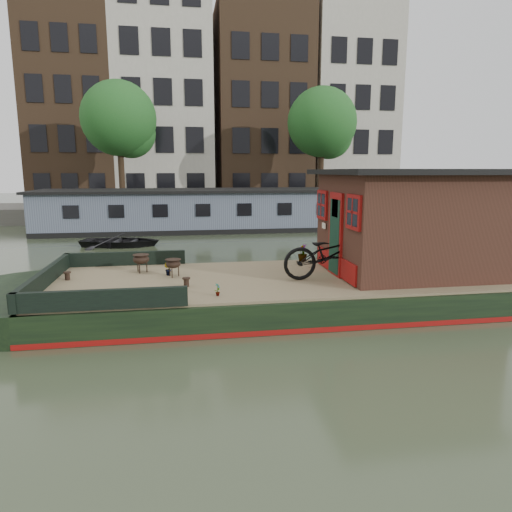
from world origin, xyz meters
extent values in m
plane|color=#313A25|center=(0.00, 0.00, 0.00)|extent=(120.00, 120.00, 0.00)
cube|color=black|center=(0.00, 0.00, 0.30)|extent=(12.00, 4.00, 0.60)
cylinder|color=black|center=(-6.00, 0.00, 0.30)|extent=(4.00, 4.00, 0.60)
cube|color=maroon|center=(0.00, 0.00, 0.06)|extent=(12.02, 4.02, 0.10)
cube|color=#7A654B|center=(0.00, 0.00, 0.62)|extent=(11.80, 3.80, 0.05)
cube|color=black|center=(-5.92, 0.00, 0.82)|extent=(0.12, 4.00, 0.35)
cube|color=black|center=(-4.50, 1.92, 0.82)|extent=(3.00, 0.12, 0.35)
cube|color=black|center=(-4.50, -1.92, 0.82)|extent=(3.00, 0.12, 0.35)
cube|color=black|center=(2.20, 0.00, 1.80)|extent=(3.50, 3.00, 2.30)
cube|color=black|center=(2.20, 0.00, 3.01)|extent=(4.00, 3.50, 0.12)
cube|color=maroon|center=(0.42, 0.00, 1.60)|extent=(0.06, 0.80, 1.90)
cube|color=black|center=(0.40, 0.00, 1.55)|extent=(0.04, 0.64, 1.70)
cube|color=maroon|center=(0.42, -1.05, 2.20)|extent=(0.06, 0.72, 0.72)
cube|color=maroon|center=(0.42, 1.05, 2.20)|extent=(0.06, 0.72, 0.72)
imported|color=black|center=(0.20, -0.35, 1.22)|extent=(2.19, 0.81, 1.14)
imported|color=maroon|center=(-3.41, 0.59, 0.80)|extent=(0.21, 0.21, 0.30)
imported|color=brown|center=(0.11, 1.70, 0.88)|extent=(0.30, 0.30, 0.46)
imported|color=maroon|center=(-2.42, -1.40, 0.78)|extent=(0.14, 0.16, 0.26)
cylinder|color=black|center=(-5.60, 0.48, 0.74)|extent=(0.16, 0.16, 0.18)
cylinder|color=black|center=(-3.00, -0.56, 0.75)|extent=(0.17, 0.17, 0.19)
imported|color=black|center=(-5.53, 9.23, 0.33)|extent=(3.51, 2.77, 0.66)
cube|color=slate|center=(0.00, 14.00, 1.00)|extent=(20.00, 4.00, 2.00)
cube|color=black|center=(0.00, 14.00, 2.05)|extent=(20.40, 4.40, 0.12)
cube|color=black|center=(0.00, 14.00, 0.12)|extent=(20.00, 4.05, 0.24)
cube|color=#47443F|center=(0.00, 20.50, 0.45)|extent=(60.00, 6.00, 0.90)
cube|color=brown|center=(-10.50, 27.50, 7.50)|extent=(6.00, 8.00, 15.00)
cube|color=#B7B2A3|center=(-4.00, 27.50, 8.25)|extent=(7.00, 8.00, 16.50)
cube|color=brown|center=(3.50, 27.50, 7.75)|extent=(7.00, 8.00, 15.50)
cube|color=#B7B2A3|center=(10.50, 27.50, 8.00)|extent=(6.50, 8.00, 16.00)
cylinder|color=#332316|center=(-6.50, 19.00, 2.90)|extent=(0.36, 0.36, 4.00)
sphere|color=#1A501D|center=(-6.50, 19.00, 6.10)|extent=(4.40, 4.40, 4.40)
sphere|color=#1A501D|center=(-5.90, 19.30, 5.30)|extent=(3.00, 3.00, 3.00)
cylinder|color=#332316|center=(6.00, 19.00, 2.90)|extent=(0.36, 0.36, 4.00)
sphere|color=#1A501D|center=(6.00, 19.00, 6.10)|extent=(4.40, 4.40, 4.40)
sphere|color=#1A501D|center=(6.60, 19.30, 5.30)|extent=(3.00, 3.00, 3.00)
camera|label=1|loc=(-3.09, -9.93, 3.02)|focal=32.00mm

